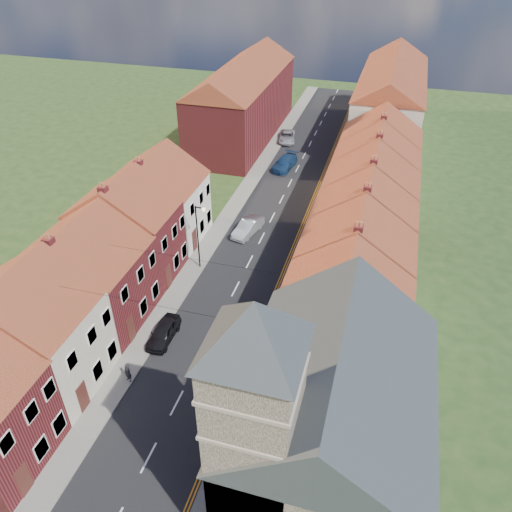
% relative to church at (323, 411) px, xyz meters
% --- Properties ---
extents(ground, '(160.00, 160.00, 0.00)m').
position_rel_church_xyz_m(ground, '(-9.36, -3.32, -5.88)').
color(ground, '#3E5123').
rests_on(ground, ground).
extents(road, '(7.00, 90.00, 0.02)m').
position_rel_church_xyz_m(road, '(-9.36, 26.68, -5.87)').
color(road, black).
rests_on(road, ground).
extents(pavement_left, '(1.80, 90.00, 0.12)m').
position_rel_church_xyz_m(pavement_left, '(-13.76, 26.68, -5.82)').
color(pavement_left, gray).
rests_on(pavement_left, ground).
extents(pavement_right, '(1.80, 90.00, 0.12)m').
position_rel_church_xyz_m(pavement_right, '(-4.96, 26.68, -5.82)').
color(pavement_right, gray).
rests_on(pavement_right, ground).
extents(church, '(11.25, 14.25, 15.20)m').
position_rel_church_xyz_m(church, '(0.00, 0.00, 0.00)').
color(church, '#3B3529').
rests_on(church, ground).
extents(cottage_r_tudor, '(8.30, 5.20, 9.00)m').
position_rel_church_xyz_m(cottage_r_tudor, '(-0.09, 9.37, -1.41)').
color(cottage_r_tudor, beige).
rests_on(cottage_r_tudor, ground).
extents(cottage_r_white_near, '(8.30, 6.00, 9.00)m').
position_rel_church_xyz_m(cottage_r_white_near, '(-0.06, 14.77, -1.40)').
color(cottage_r_white_near, white).
rests_on(cottage_r_white_near, ground).
extents(cottage_r_cream_mid, '(8.30, 5.20, 9.00)m').
position_rel_church_xyz_m(cottage_r_cream_mid, '(-0.06, 20.17, -1.40)').
color(cottage_r_cream_mid, beige).
rests_on(cottage_r_cream_mid, ground).
extents(cottage_r_pink, '(8.30, 6.00, 9.00)m').
position_rel_church_xyz_m(cottage_r_pink, '(-0.06, 25.57, -1.40)').
color(cottage_r_pink, maroon).
rests_on(cottage_r_pink, ground).
extents(cottage_r_white_far, '(8.30, 5.20, 9.00)m').
position_rel_church_xyz_m(cottage_r_white_far, '(-0.06, 30.97, -1.40)').
color(cottage_r_white_far, beige).
rests_on(cottage_r_white_far, ground).
extents(cottage_r_cream_far, '(8.30, 6.00, 9.00)m').
position_rel_church_xyz_m(cottage_r_cream_far, '(-0.06, 36.37, -1.40)').
color(cottage_r_cream_far, white).
rests_on(cottage_r_cream_far, ground).
extents(cottage_l_cream, '(8.30, 6.30, 9.10)m').
position_rel_church_xyz_m(cottage_l_cream, '(-18.66, 2.22, -1.35)').
color(cottage_l_cream, beige).
rests_on(cottage_l_cream, ground).
extents(cottage_l_white, '(8.30, 6.90, 8.80)m').
position_rel_church_xyz_m(cottage_l_white, '(-18.66, 8.62, -1.51)').
color(cottage_l_white, maroon).
rests_on(cottage_l_white, ground).
extents(cottage_l_brick_mid, '(8.30, 5.70, 9.10)m').
position_rel_church_xyz_m(cottage_l_brick_mid, '(-18.66, 14.72, -1.35)').
color(cottage_l_brick_mid, maroon).
rests_on(cottage_l_brick_mid, ground).
extents(cottage_l_pink, '(8.30, 6.30, 8.80)m').
position_rel_church_xyz_m(cottage_l_pink, '(-18.66, 20.52, -1.51)').
color(cottage_l_pink, white).
rests_on(cottage_l_pink, ground).
extents(block_right_far, '(8.30, 24.20, 10.50)m').
position_rel_church_xyz_m(block_right_far, '(-0.06, 51.68, -0.58)').
color(block_right_far, beige).
rests_on(block_right_far, ground).
extents(block_left_far, '(8.30, 24.20, 10.50)m').
position_rel_church_xyz_m(block_left_far, '(-18.66, 46.68, -0.58)').
color(block_left_far, maroon).
rests_on(block_left_far, ground).
extents(lamppost, '(0.88, 0.15, 6.00)m').
position_rel_church_xyz_m(lamppost, '(-13.17, 16.68, -2.34)').
color(lamppost, black).
rests_on(lamppost, pavement_left).
extents(car_near, '(1.51, 3.73, 1.27)m').
position_rel_church_xyz_m(car_near, '(-12.56, 7.74, -5.24)').
color(car_near, black).
rests_on(car_near, ground).
extents(car_mid, '(2.35, 4.40, 1.38)m').
position_rel_church_xyz_m(car_mid, '(-10.86, 23.14, -5.19)').
color(car_mid, '#9B9FA3').
rests_on(car_mid, ground).
extents(car_far, '(2.59, 5.01, 1.39)m').
position_rel_church_xyz_m(car_far, '(-10.86, 38.41, -5.18)').
color(car_far, navy).
rests_on(car_far, ground).
extents(car_distant, '(2.87, 4.80, 1.25)m').
position_rel_church_xyz_m(car_distant, '(-12.56, 46.68, -5.25)').
color(car_distant, '#B2B5BA').
rests_on(car_distant, ground).
extents(pedestrian_left, '(0.64, 0.52, 1.51)m').
position_rel_church_xyz_m(pedestrian_left, '(-13.07, 3.42, -5.00)').
color(pedestrian_left, black).
rests_on(pedestrian_left, pavement_left).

